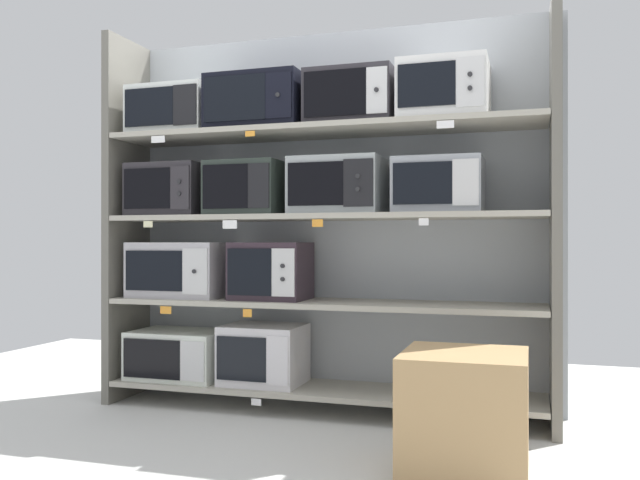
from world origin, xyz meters
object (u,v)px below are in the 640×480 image
Objects in this scene: microwave_9 at (260,104)px; microwave_10 at (353,99)px; microwave_8 at (175,112)px; microwave_11 at (445,92)px; microwave_3 at (271,271)px; shipping_carton at (465,414)px; microwave_0 at (179,354)px; microwave_5 at (250,189)px; microwave_4 at (172,191)px; microwave_1 at (264,354)px; microwave_7 at (439,186)px; microwave_2 at (180,270)px; microwave_6 at (338,186)px.

microwave_10 is (0.55, -0.00, -0.00)m from microwave_9.
microwave_11 is at bearing 0.01° from microwave_8.
microwave_11 is (1.00, 0.00, 0.97)m from microwave_3.
microwave_8 is at bearing 155.93° from shipping_carton.
microwave_11 is at bearing 0.02° from microwave_9.
microwave_0 is 1.95m from shipping_carton.
microwave_3 is at bearing 179.99° from microwave_10.
microwave_10 is at bearing -0.01° from microwave_8.
shipping_carton is at bearing -31.58° from microwave_5.
microwave_8 is (0.02, 0.00, 0.48)m from microwave_4.
microwave_1 is 0.82× the size of microwave_9.
microwave_4 is 1.72m from microwave_11.
microwave_9 and microwave_11 have the same top height.
shipping_carton is (0.18, -0.81, -1.51)m from microwave_11.
microwave_11 reaches higher than microwave_7.
microwave_2 is 1.22× the size of microwave_11.
microwave_1 is at bearing 0.19° from microwave_5.
shipping_carton is (1.82, -0.81, -1.02)m from microwave_4.
microwave_4 is 1.23m from microwave_10.
microwave_2 is 1.10m from microwave_9.
microwave_11 is (1.04, 0.00, 1.45)m from microwave_1.
microwave_3 is 0.63m from microwave_6.
microwave_3 is 1.39m from microwave_11.
microwave_2 is 1.33× the size of microwave_5.
microwave_9 reaches higher than microwave_5.
microwave_4 is (-0.65, 0.00, 0.48)m from microwave_3.
microwave_6 reaches higher than microwave_0.
microwave_8 is 1.11m from microwave_10.
microwave_7 is 1.01× the size of microwave_11.
microwave_5 is 1.84m from shipping_carton.
microwave_5 is at bearing 148.42° from shipping_carton.
microwave_7 reaches higher than microwave_3.
shipping_carton is (1.80, -0.81, -1.50)m from microwave_8.
shipping_carton is (0.21, -0.81, -1.01)m from microwave_7.
microwave_11 is at bearing 102.60° from shipping_carton.
microwave_4 is (-0.60, -0.00, 0.97)m from microwave_1.
microwave_0 is 1.23× the size of microwave_1.
microwave_9 reaches higher than microwave_4.
microwave_2 is at bearing 179.99° from microwave_6.
microwave_2 reaches higher than microwave_0.
microwave_1 is 1.55m from microwave_8.
microwave_0 is 1.20× the size of microwave_11.
microwave_9 is at bearing -179.95° from microwave_3.
microwave_9 is at bearing -179.98° from microwave_11.
microwave_11 reaches higher than shipping_carton.
shipping_carton is (1.77, -0.81, -0.54)m from microwave_2.
microwave_6 is (0.54, 0.00, 0.00)m from microwave_5.
microwave_5 is 0.84× the size of shipping_carton.
microwave_1 is at bearing 0.98° from microwave_9.
microwave_0 is at bearing -179.97° from microwave_1.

